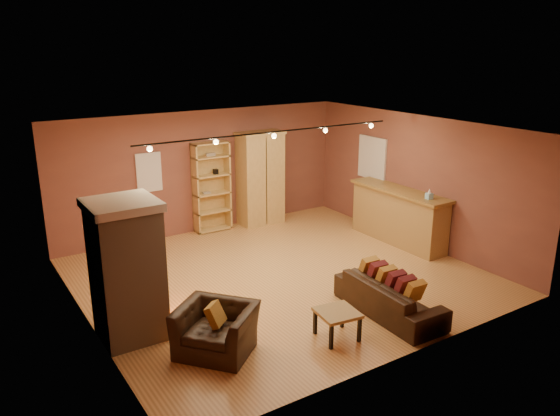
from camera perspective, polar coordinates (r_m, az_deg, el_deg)
floor at (r=10.40m, az=0.01°, el=-7.16°), size 7.00×7.00×0.00m
ceiling at (r=9.61m, az=0.01°, el=8.27°), size 7.00×7.00×0.00m
back_wall at (r=12.68m, az=-7.99°, el=3.79°), size 7.00×0.02×2.80m
left_wall at (r=8.63m, az=-19.95°, el=-3.38°), size 0.02×6.50×2.80m
right_wall at (r=12.11m, az=14.09°, el=2.82°), size 0.02×6.50×2.80m
fireplace at (r=8.31m, az=-15.65°, el=-6.28°), size 1.01×0.98×2.12m
back_window at (r=12.16m, az=-13.54°, el=3.64°), size 0.56×0.04×0.86m
bookcase at (r=12.70m, az=-7.27°, el=2.29°), size 0.86×0.33×2.09m
armoire at (r=13.10m, az=-2.07°, el=3.15°), size 1.10×0.63×2.24m
bar_counter at (r=12.22m, az=12.28°, el=-0.78°), size 0.66×2.52×1.20m
tissue_box at (r=11.43m, az=15.33°, el=1.35°), size 0.13×0.13×0.22m
right_window at (r=13.00m, az=9.60°, el=5.17°), size 0.05×0.90×1.00m
loveseat at (r=9.07m, az=11.38°, el=-8.47°), size 0.66×2.00×0.80m
armchair at (r=7.92m, az=-6.74°, el=-11.74°), size 1.20×1.25×0.92m
coffee_table at (r=8.28m, az=6.01°, el=-11.07°), size 0.64×0.64×0.44m
track_rail at (r=9.79m, az=-0.63°, el=7.78°), size 5.20×0.09×0.13m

